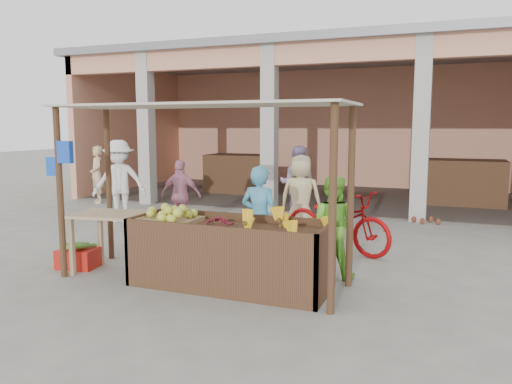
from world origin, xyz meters
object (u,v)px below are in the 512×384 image
at_px(side_table, 114,223).
at_px(motorcycle, 337,220).
at_px(vendor_blue, 260,216).
at_px(vendor_green, 332,224).
at_px(fruit_stall, 230,257).
at_px(red_crate, 78,258).

distance_m(side_table, motorcycle, 3.59).
distance_m(side_table, vendor_blue, 2.08).
distance_m(side_table, vendor_green, 3.08).
relative_size(fruit_stall, motorcycle, 1.25).
xyz_separation_m(vendor_blue, vendor_green, (1.00, 0.18, -0.07)).
bearing_deg(side_table, motorcycle, 32.56).
xyz_separation_m(side_table, vendor_green, (2.91, 0.98, 0.02)).
distance_m(fruit_stall, motorcycle, 2.50).
relative_size(fruit_stall, red_crate, 4.69).
distance_m(vendor_green, motorcycle, 1.42).
height_order(side_table, motorcycle, motorcycle).
xyz_separation_m(red_crate, motorcycle, (3.38, 2.35, 0.40)).
distance_m(side_table, red_crate, 0.91).
relative_size(fruit_stall, side_table, 2.21).
relative_size(red_crate, motorcycle, 0.27).
height_order(fruit_stall, side_table, side_table).
bearing_deg(fruit_stall, side_table, -178.47).
bearing_deg(motorcycle, vendor_blue, 172.51).
bearing_deg(vendor_green, motorcycle, -78.67).
relative_size(red_crate, vendor_green, 0.37).
bearing_deg(fruit_stall, vendor_blue, 80.36).
bearing_deg(vendor_blue, motorcycle, -112.68).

